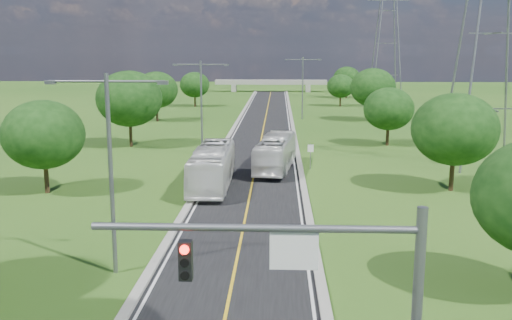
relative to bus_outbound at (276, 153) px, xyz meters
The scene contains 23 objects.
ground 22.76m from the bus_outbound, 94.86° to the left, with size 260.00×260.00×0.00m, color #254C15.
road 28.73m from the bus_outbound, 93.84° to the left, with size 8.00×150.00×0.06m, color black.
curb_left 29.32m from the bus_outbound, 102.17° to the left, with size 0.50×150.00×0.22m, color gray.
curb_right 28.76m from the bus_outbound, 85.35° to the left, with size 0.50×150.00×0.22m, color gray.
signal_mast 38.56m from the bus_outbound, 87.37° to the right, with size 8.54×0.33×7.20m.
speed_limit_sign 3.33m from the bus_outbound, 10.50° to the left, with size 0.55×0.09×2.40m.
overpass 102.64m from the bus_outbound, 91.07° to the left, with size 30.00×3.00×3.20m.
streetlight_near_left 26.93m from the bus_outbound, 107.34° to the right, with size 5.90×0.25×10.00m.
streetlight_mid_left 11.81m from the bus_outbound, 136.11° to the left, with size 5.90×0.25×10.00m.
streetlight_far_right 41.05m from the bus_outbound, 84.27° to the left, with size 5.90×0.25×10.00m.
power_tower_near 23.73m from the bus_outbound, ahead, with size 9.00×6.40×28.00m.
power_tower_far 82.21m from the bus_outbound, 72.77° to the left, with size 9.00×6.40×28.00m.
tree_lb 20.45m from the bus_outbound, 152.38° to the right, with size 6.30×6.30×7.33m.
tree_lc 21.48m from the bus_outbound, 143.28° to the left, with size 7.56×7.56×8.79m.
tree_ld 41.36m from the bus_outbound, 117.33° to the left, with size 6.72×6.72×7.82m.
tree_le 62.87m from the bus_outbound, 105.16° to the left, with size 5.88×5.88×6.84m.
tree_rb 16.23m from the bus_outbound, 27.66° to the right, with size 6.72×6.72×7.82m.
tree_rc 19.80m from the bus_outbound, 48.19° to the left, with size 5.88×5.88×6.84m.
tree_rd 41.62m from the bus_outbound, 68.68° to the left, with size 7.14×7.14×8.30m.
tree_re 63.92m from the bus_outbound, 78.64° to the left, with size 5.46×5.46×6.35m.
tree_rf 84.23m from the bus_outbound, 78.99° to the left, with size 6.30×6.30×7.33m.
bus_outbound is the anchor object (origin of this frame).
bus_inbound 8.68m from the bus_outbound, 126.20° to the right, with size 2.80×11.99×3.34m, color silver.
Camera 1 is at (2.18, -14.90, 11.05)m, focal length 40.00 mm.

